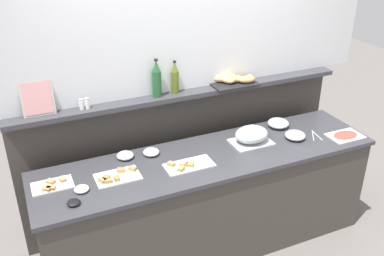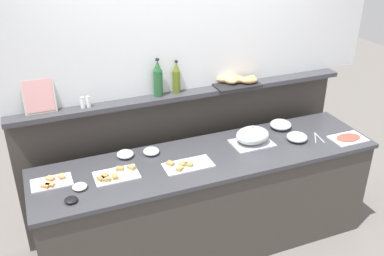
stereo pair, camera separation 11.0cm
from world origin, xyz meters
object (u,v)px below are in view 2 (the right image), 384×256
glass_bowl_large (297,137)px  condiment_bowl_red (80,187)px  sandwich_platter_side (186,165)px  glass_bowl_medium (281,125)px  olive_oil_bottle (176,78)px  salt_shaker (83,103)px  framed_picture (39,96)px  pepper_shaker (88,102)px  sandwich_platter_front (115,175)px  wine_bottle_green (158,79)px  sandwich_platter_rear (52,182)px  glass_bowl_extra (151,151)px  glass_bowl_small (125,154)px  cold_cuts_platter (348,138)px  serving_cloche (252,136)px  serving_tongs (317,138)px  bread_basket (236,80)px  condiment_bowl_teal (71,200)px

glass_bowl_large → condiment_bowl_red: glass_bowl_large is taller
sandwich_platter_side → glass_bowl_large: 1.02m
glass_bowl_medium → olive_oil_bottle: bearing=163.4°
salt_shaker → framed_picture: bearing=172.8°
salt_shaker → pepper_shaker: (0.04, 0.00, 0.00)m
sandwich_platter_front → glass_bowl_medium: 1.56m
wine_bottle_green → condiment_bowl_red: bearing=-145.3°
sandwich_platter_rear → glass_bowl_extra: bearing=9.6°
pepper_shaker → glass_bowl_small: bearing=-45.0°
cold_cuts_platter → glass_bowl_large: bearing=161.7°
olive_oil_bottle → framed_picture: 1.08m
serving_cloche → glass_bowl_extra: (-0.83, 0.15, -0.05)m
sandwich_platter_side → glass_bowl_small: 0.50m
salt_shaker → glass_bowl_extra: bearing=-27.8°
sandwich_platter_front → glass_bowl_large: 1.55m
glass_bowl_medium → glass_bowl_extra: glass_bowl_medium is taller
sandwich_platter_side → glass_bowl_small: size_ratio=2.82×
cold_cuts_platter → pepper_shaker: size_ratio=3.39×
cold_cuts_platter → glass_bowl_extra: glass_bowl_extra is taller
cold_cuts_platter → condiment_bowl_red: 2.24m
sandwich_platter_side → glass_bowl_medium: (1.01, 0.28, 0.02)m
condiment_bowl_red → pepper_shaker: bearing=69.5°
sandwich_platter_side → serving_cloche: bearing=11.0°
olive_oil_bottle → pepper_shaker: olive_oil_bottle is taller
sandwich_platter_rear → serving_tongs: sandwich_platter_rear is taller
serving_cloche → glass_bowl_large: bearing=-13.8°
condiment_bowl_red → serving_tongs: bearing=0.1°
glass_bowl_large → serving_cloche: bearing=166.2°
serving_cloche → salt_shaker: (-1.29, 0.39, 0.35)m
salt_shaker → bread_basket: 1.33m
pepper_shaker → condiment_bowl_teal: bearing=-112.8°
olive_oil_bottle → salt_shaker: size_ratio=3.17×
olive_oil_bottle → pepper_shaker: bearing=-177.9°
glass_bowl_medium → sandwich_platter_rear: bearing=-176.1°
condiment_bowl_red → bread_basket: bearing=19.4°
sandwich_platter_front → condiment_bowl_teal: size_ratio=3.60×
cold_cuts_platter → glass_bowl_medium: 0.58m
glass_bowl_small → olive_oil_bottle: size_ratio=0.48×
sandwich_platter_rear → olive_oil_bottle: 1.28m
sandwich_platter_rear → sandwich_platter_front: size_ratio=0.88×
serving_tongs → wine_bottle_green: wine_bottle_green is taller
sandwich_platter_rear → wine_bottle_green: (0.94, 0.39, 0.51)m
condiment_bowl_red → serving_tongs: size_ratio=0.56×
glass_bowl_medium → pepper_shaker: (-1.62, 0.24, 0.39)m
glass_bowl_extra → wine_bottle_green: wine_bottle_green is taller
olive_oil_bottle → framed_picture: bearing=179.4°
sandwich_platter_rear → glass_bowl_large: 2.00m
glass_bowl_large → sandwich_platter_rear: bearing=176.8°
glass_bowl_large → sandwich_platter_side: bearing=-178.2°
glass_bowl_small → wine_bottle_green: size_ratio=0.42×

